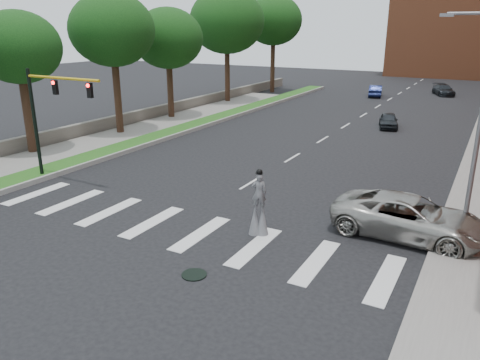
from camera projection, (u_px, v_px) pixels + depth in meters
ground_plane at (162, 236)px, 19.53m from camera, size 160.00×160.00×0.00m
grass_median at (199, 124)px, 41.40m from camera, size 2.00×60.00×0.25m
median_curb at (209, 125)px, 40.91m from camera, size 0.20×60.00×0.28m
sidewalk_left at (89, 144)px, 34.48m from camera, size 4.00×60.00×0.18m
stone_wall at (163, 110)px, 45.45m from camera, size 0.50×56.00×1.10m
manhole at (194, 275)px, 16.49m from camera, size 0.90×0.90×0.04m
building_backdrop at (475, 22)px, 78.78m from camera, size 26.00×14.00×18.00m
streetlight at (478, 121)px, 17.98m from camera, size 2.05×0.20×9.00m
traffic_signal at (48, 108)px, 25.22m from camera, size 5.30×0.23×6.20m
stilt_performer at (259, 210)px, 19.39m from camera, size 0.82×0.63×2.88m
suv_crossing at (410, 217)px, 19.23m from camera, size 6.38×3.20×1.73m
car_near at (389, 120)px, 40.19m from camera, size 2.37×3.96×1.26m
car_mid at (376, 91)px, 58.06m from camera, size 2.31×4.49×1.41m
car_far at (443, 90)px, 59.18m from camera, size 3.52×4.94×1.33m
tree_1 at (18, 48)px, 29.95m from camera, size 5.46×5.46×9.39m
tree_2 at (112, 30)px, 35.51m from camera, size 6.51×6.51×10.86m
tree_3 at (168, 39)px, 42.19m from camera, size 6.37×6.37×10.02m
tree_4 at (227, 21)px, 51.06m from camera, size 8.23×8.23×12.36m
tree_5 at (274, 21)px, 59.35m from camera, size 7.28×7.28×12.14m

